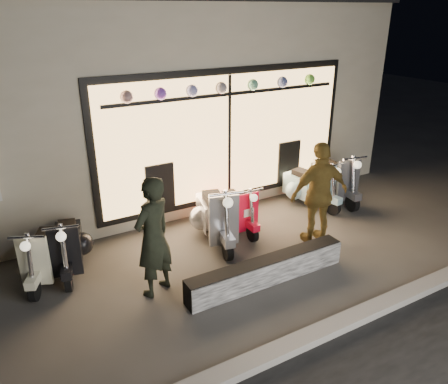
# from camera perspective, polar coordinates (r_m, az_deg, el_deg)

# --- Properties ---
(ground) EXTENTS (40.00, 40.00, 0.00)m
(ground) POSITION_cam_1_polar(r_m,az_deg,el_deg) (7.36, 2.84, -9.04)
(ground) COLOR #383533
(ground) RESTS_ON ground
(kerb) EXTENTS (40.00, 0.25, 0.12)m
(kerb) POSITION_cam_1_polar(r_m,az_deg,el_deg) (6.06, 13.50, -17.03)
(kerb) COLOR slate
(kerb) RESTS_ON ground
(shop_building) EXTENTS (10.20, 6.23, 4.20)m
(shop_building) POSITION_cam_1_polar(r_m,az_deg,el_deg) (10.92, -11.43, 13.03)
(shop_building) COLOR beige
(shop_building) RESTS_ON ground
(graffiti_barrier) EXTENTS (2.69, 0.28, 0.40)m
(graffiti_barrier) POSITION_cam_1_polar(r_m,az_deg,el_deg) (6.78, 5.62, -10.17)
(graffiti_barrier) COLOR black
(graffiti_barrier) RESTS_ON ground
(scooter_silver) EXTENTS (0.76, 1.59, 1.13)m
(scooter_silver) POSITION_cam_1_polar(r_m,az_deg,el_deg) (7.88, -1.18, -2.94)
(scooter_silver) COLOR black
(scooter_silver) RESTS_ON ground
(scooter_red) EXTENTS (0.44, 1.29, 0.92)m
(scooter_red) POSITION_cam_1_polar(r_m,az_deg,el_deg) (8.31, 1.39, -2.15)
(scooter_red) COLOR black
(scooter_red) RESTS_ON ground
(scooter_black) EXTENTS (0.66, 1.39, 0.99)m
(scooter_black) POSITION_cam_1_polar(r_m,az_deg,el_deg) (7.48, -19.69, -6.42)
(scooter_black) COLOR black
(scooter_black) RESTS_ON ground
(scooter_cream) EXTENTS (0.79, 1.31, 0.96)m
(scooter_cream) POSITION_cam_1_polar(r_m,az_deg,el_deg) (7.40, -22.28, -7.24)
(scooter_cream) COLOR black
(scooter_cream) RESTS_ON ground
(scooter_blue) EXTENTS (0.59, 1.42, 1.01)m
(scooter_blue) POSITION_cam_1_polar(r_m,az_deg,el_deg) (9.45, 10.71, 0.83)
(scooter_blue) COLOR black
(scooter_blue) RESTS_ON ground
(scooter_grey) EXTENTS (0.65, 1.55, 1.10)m
(scooter_grey) POSITION_cam_1_polar(r_m,az_deg,el_deg) (9.88, 13.90, 1.76)
(scooter_grey) COLOR black
(scooter_grey) RESTS_ON ground
(man) EXTENTS (0.79, 0.68, 1.82)m
(man) POSITION_cam_1_polar(r_m,az_deg,el_deg) (6.26, -9.23, -5.84)
(man) COLOR black
(man) RESTS_ON ground
(woman) EXTENTS (1.14, 0.63, 1.85)m
(woman) POSITION_cam_1_polar(r_m,az_deg,el_deg) (7.73, 12.35, -0.24)
(woman) COLOR brown
(woman) RESTS_ON ground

